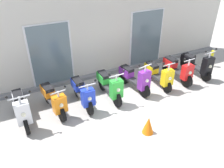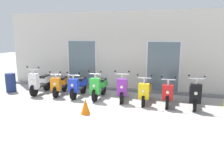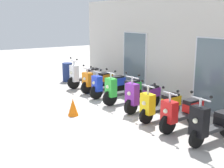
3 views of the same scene
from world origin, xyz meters
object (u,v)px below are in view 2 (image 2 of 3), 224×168
Objects in this scene: scooter_black at (194,94)px; scooter_yellow at (146,91)px; scooter_red at (168,92)px; trash_bin at (11,83)px; scooter_orange at (60,84)px; scooter_green at (99,87)px; scooter_purple at (123,88)px; traffic_cone at (86,107)px; scooter_white at (40,83)px; scooter_blue at (78,86)px.

scooter_yellow is at bearing 179.29° from scooter_black.
scooter_yellow is at bearing 178.75° from scooter_red.
scooter_black is (0.94, -0.00, 0.01)m from scooter_red.
scooter_orange is at bearing 4.51° from trash_bin.
trash_bin is at bearing -178.63° from scooter_green.
scooter_purple reaches higher than trash_bin.
scooter_green is 4.25m from trash_bin.
traffic_cone is at bearing -151.38° from scooter_black.
scooter_purple is (3.75, 0.08, -0.02)m from scooter_white.
scooter_yellow reaches higher than scooter_blue.
scooter_green is 2.76m from scooter_red.
scooter_orange reaches higher than trash_bin.
traffic_cone is (2.07, -2.04, -0.19)m from scooter_orange.
scooter_yellow is at bearing -0.29° from scooter_white.
traffic_cone is at bearing -22.49° from trash_bin.
scooter_orange is at bearing 178.14° from scooter_red.
trash_bin is (-6.16, -0.06, -0.04)m from scooter_yellow.
scooter_orange is 2.42m from trash_bin.
trash_bin is at bearing -176.81° from scooter_white.
scooter_blue is at bearing 178.73° from scooter_yellow.
scooter_white is 6.46m from scooter_black.
scooter_purple reaches higher than scooter_red.
scooter_yellow is at bearing -6.19° from scooter_purple.
scooter_orange is 3.75m from scooter_yellow.
scooter_orange is 1.84× the size of trash_bin.
scooter_black is 7.94m from trash_bin.
scooter_white reaches higher than traffic_cone.
scooter_green is (2.76, 0.02, -0.01)m from scooter_white.
scooter_red is at bearing -1.86° from scooter_orange.
scooter_yellow is 0.97× the size of scooter_red.
scooter_orange is at bearing 135.33° from traffic_cone.
scooter_white is 0.99× the size of scooter_green.
scooter_green is 1.88× the size of trash_bin.
scooter_black is at bearing -1.00° from scooter_green.
scooter_purple is 1.84× the size of trash_bin.
trash_bin is (-4.24, -0.10, -0.07)m from scooter_green.
scooter_white is 3.03× the size of traffic_cone.
scooter_white is 0.93m from scooter_orange.
scooter_purple reaches higher than scooter_yellow.
scooter_green is at bearing 178.73° from scooter_red.
traffic_cone is at bearing -143.14° from scooter_red.
scooter_purple is at bearing 1.17° from scooter_white.
scooter_black is (2.70, -0.12, 0.01)m from scooter_purple.
scooter_blue reaches higher than traffic_cone.
scooter_green is at bearing 178.72° from scooter_yellow.
scooter_white reaches higher than trash_bin.
scooter_red is at bearing 36.86° from traffic_cone.
scooter_blue is at bearing 120.54° from traffic_cone.
scooter_white reaches higher than scooter_black.
scooter_purple is 1.77m from scooter_red.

